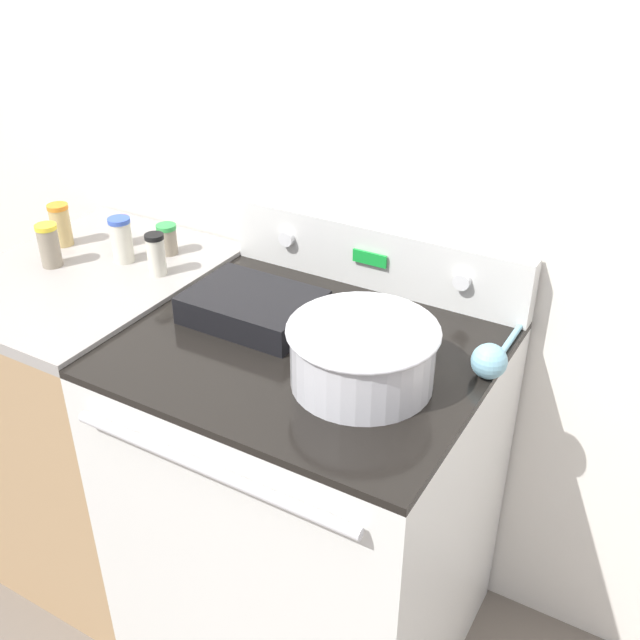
% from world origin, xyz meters
% --- Properties ---
extents(kitchen_wall, '(8.00, 0.05, 2.50)m').
position_xyz_m(kitchen_wall, '(0.00, 0.73, 1.25)').
color(kitchen_wall, silver).
rests_on(kitchen_wall, ground_plane).
extents(stove_range, '(0.79, 0.73, 0.92)m').
position_xyz_m(stove_range, '(0.00, 0.35, 0.46)').
color(stove_range, silver).
rests_on(stove_range, ground_plane).
extents(control_panel, '(0.79, 0.07, 0.16)m').
position_xyz_m(control_panel, '(0.00, 0.67, 1.00)').
color(control_panel, silver).
rests_on(control_panel, stove_range).
extents(side_counter, '(0.55, 0.70, 0.93)m').
position_xyz_m(side_counter, '(-0.67, 0.35, 0.47)').
color(side_counter, tan).
rests_on(side_counter, ground_plane).
extents(mixing_bowl, '(0.31, 0.31, 0.13)m').
position_xyz_m(mixing_bowl, '(0.17, 0.28, 1.00)').
color(mixing_bowl, silver).
rests_on(mixing_bowl, stove_range).
extents(casserole_dish, '(0.29, 0.22, 0.07)m').
position_xyz_m(casserole_dish, '(-0.17, 0.38, 0.96)').
color(casserole_dish, black).
rests_on(casserole_dish, stove_range).
extents(ladle, '(0.07, 0.33, 0.07)m').
position_xyz_m(ladle, '(0.38, 0.45, 0.96)').
color(ladle, '#7AB2C6').
rests_on(ladle, stove_range).
extents(spice_jar_black_cap, '(0.05, 0.05, 0.11)m').
position_xyz_m(spice_jar_black_cap, '(-0.49, 0.43, 0.99)').
color(spice_jar_black_cap, beige).
rests_on(spice_jar_black_cap, side_counter).
extents(spice_jar_green_cap, '(0.05, 0.05, 0.08)m').
position_xyz_m(spice_jar_green_cap, '(-0.55, 0.54, 0.98)').
color(spice_jar_green_cap, gray).
rests_on(spice_jar_green_cap, side_counter).
extents(spice_jar_blue_cap, '(0.06, 0.06, 0.12)m').
position_xyz_m(spice_jar_blue_cap, '(-0.62, 0.44, 0.99)').
color(spice_jar_blue_cap, beige).
rests_on(spice_jar_blue_cap, side_counter).
extents(spice_jar_red_cap, '(0.06, 0.06, 0.08)m').
position_xyz_m(spice_jar_red_cap, '(-0.70, 0.52, 0.97)').
color(spice_jar_red_cap, gray).
rests_on(spice_jar_red_cap, side_counter).
extents(spice_jar_yellow_cap, '(0.06, 0.06, 0.11)m').
position_xyz_m(spice_jar_yellow_cap, '(-0.77, 0.33, 0.99)').
color(spice_jar_yellow_cap, gray).
rests_on(spice_jar_yellow_cap, side_counter).
extents(spice_jar_orange_cap, '(0.06, 0.06, 0.12)m').
position_xyz_m(spice_jar_orange_cap, '(-0.84, 0.44, 0.99)').
color(spice_jar_orange_cap, tan).
rests_on(spice_jar_orange_cap, side_counter).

